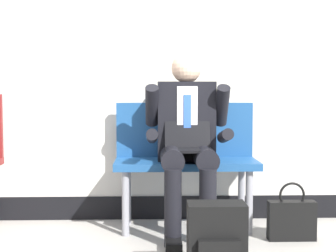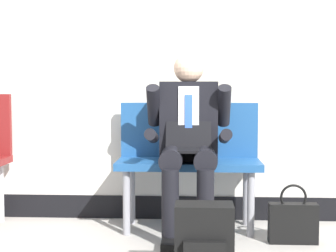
% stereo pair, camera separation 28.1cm
% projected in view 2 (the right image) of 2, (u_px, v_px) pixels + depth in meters
% --- Properties ---
extents(ground_plane, '(18.00, 18.00, 0.00)m').
position_uv_depth(ground_plane, '(148.00, 238.00, 3.40)').
color(ground_plane, '#9E9991').
extents(station_wall, '(6.55, 0.14, 2.84)m').
position_uv_depth(station_wall, '(154.00, 34.00, 3.87)').
color(station_wall, beige).
rests_on(station_wall, ground).
extents(bench_with_person, '(1.00, 0.42, 0.89)m').
position_uv_depth(bench_with_person, '(189.00, 154.00, 3.64)').
color(bench_with_person, navy).
rests_on(bench_with_person, ground).
extents(person_seated, '(0.57, 0.70, 1.24)m').
position_uv_depth(person_seated, '(188.00, 138.00, 3.43)').
color(person_seated, black).
rests_on(person_seated, ground).
extents(backpack, '(0.30, 0.22, 0.41)m').
position_uv_depth(backpack, '(204.00, 244.00, 2.61)').
color(backpack, black).
rests_on(backpack, ground).
extents(handbag, '(0.31, 0.09, 0.38)m').
position_uv_depth(handbag, '(293.00, 222.00, 3.28)').
color(handbag, black).
rests_on(handbag, ground).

